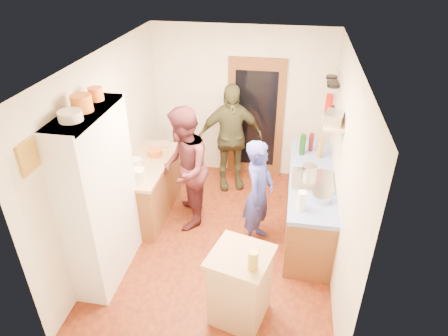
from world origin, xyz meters
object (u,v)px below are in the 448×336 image
(hutch_body, at_px, (100,199))
(right_counter_base, at_px, (309,204))
(person_hob, at_px, (260,195))
(island_base, at_px, (240,288))
(person_left, at_px, (186,168))
(person_back, at_px, (231,138))

(hutch_body, bearing_deg, right_counter_base, 27.47)
(hutch_body, distance_m, person_hob, 2.04)
(island_base, distance_m, person_hob, 1.37)
(hutch_body, height_order, person_hob, hutch_body)
(person_left, bearing_deg, person_hob, 62.21)
(person_hob, bearing_deg, hutch_body, 129.62)
(right_counter_base, xyz_separation_m, person_hob, (-0.68, -0.44, 0.36))
(right_counter_base, distance_m, person_hob, 0.89)
(right_counter_base, height_order, island_base, island_base)
(right_counter_base, relative_size, person_hob, 1.41)
(right_counter_base, relative_size, island_base, 2.56)
(right_counter_base, relative_size, person_left, 1.20)
(right_counter_base, bearing_deg, island_base, -113.38)
(island_base, bearing_deg, hutch_body, 165.20)
(hutch_body, relative_size, person_left, 1.20)
(person_left, bearing_deg, hutch_body, -43.40)
(hutch_body, bearing_deg, island_base, -14.80)
(island_base, xyz_separation_m, person_back, (-0.53, 2.71, 0.48))
(hutch_body, bearing_deg, person_left, 58.03)
(island_base, height_order, person_left, person_left)
(island_base, xyz_separation_m, person_hob, (0.08, 1.32, 0.35))
(person_hob, xyz_separation_m, person_left, (-1.09, 0.32, 0.13))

